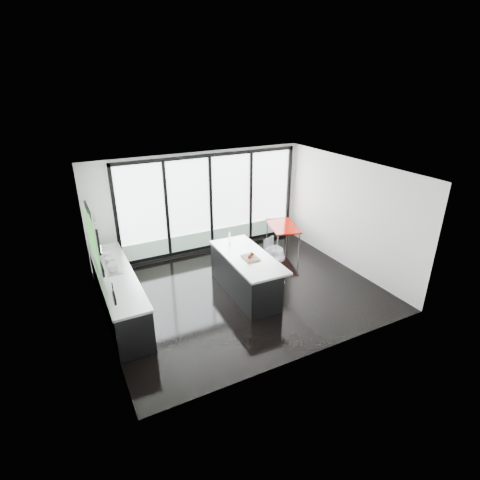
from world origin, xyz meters
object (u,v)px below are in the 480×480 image
bar_stool_near (276,270)px  red_table (283,236)px  island (244,274)px  bar_stool_far (273,263)px

bar_stool_near → red_table: 2.11m
island → red_table: size_ratio=1.80×
bar_stool_near → bar_stool_far: bearing=56.5°
island → bar_stool_far: island is taller
bar_stool_far → red_table: size_ratio=0.62×
island → bar_stool_near: size_ratio=3.24×
red_table → bar_stool_far: bearing=-130.2°
bar_stool_far → red_table: bearing=27.6°
bar_stool_far → red_table: bar_stool_far is taller
bar_stool_near → red_table: bearing=37.6°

